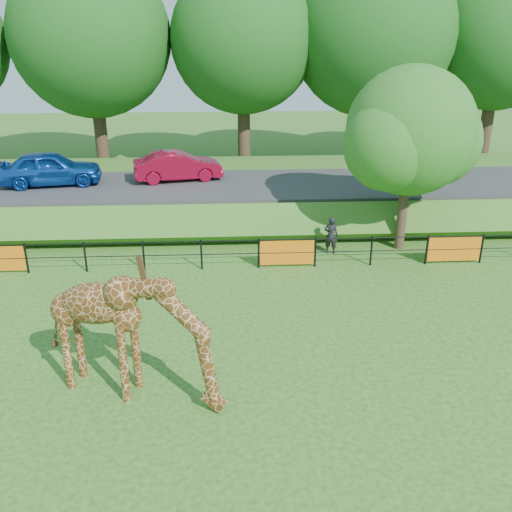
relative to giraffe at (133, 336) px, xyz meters
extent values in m
plane|color=#215214|center=(1.26, -0.81, -1.57)|extent=(90.00, 90.00, 0.00)
cube|color=#215214|center=(1.26, 14.69, -0.92)|extent=(40.00, 9.00, 1.30)
cube|color=#2C2C2F|center=(1.26, 13.19, -0.21)|extent=(40.00, 5.00, 0.12)
imported|color=#154BAF|center=(-5.44, 13.50, 0.59)|extent=(4.53, 2.38, 1.47)
imported|color=maroon|center=(0.05, 13.99, 0.49)|extent=(4.09, 2.10, 1.29)
imported|color=black|center=(6.03, 8.41, -0.86)|extent=(0.59, 0.47, 1.42)
cylinder|color=#372418|center=(8.76, 8.79, 0.03)|extent=(0.36, 0.36, 3.20)
sphere|color=#23601A|center=(8.76, 8.79, 2.90)|extent=(4.60, 4.60, 4.60)
sphere|color=#23601A|center=(9.91, 9.48, 2.44)|extent=(3.45, 3.45, 3.45)
sphere|color=#23601A|center=(7.84, 8.10, 2.55)|extent=(3.22, 3.22, 3.22)
cylinder|color=#372418|center=(-4.74, 21.19, 0.93)|extent=(0.70, 0.70, 5.00)
sphere|color=#134914|center=(-4.74, 21.19, 5.74)|extent=(8.40, 8.40, 8.40)
cylinder|color=#372418|center=(3.26, 21.19, 0.93)|extent=(0.70, 0.70, 5.00)
sphere|color=#134914|center=(3.26, 21.19, 5.58)|extent=(7.80, 7.80, 7.80)
cylinder|color=#372418|center=(10.26, 21.19, 0.93)|extent=(0.70, 0.70, 5.00)
sphere|color=#134914|center=(10.26, 21.19, 5.85)|extent=(8.80, 8.80, 8.80)
cylinder|color=#372418|center=(17.26, 21.19, 0.93)|extent=(0.70, 0.70, 5.00)
sphere|color=#134914|center=(17.26, 21.19, 5.47)|extent=(7.40, 7.40, 7.40)
camera|label=1|loc=(2.15, -11.25, 6.57)|focal=40.00mm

